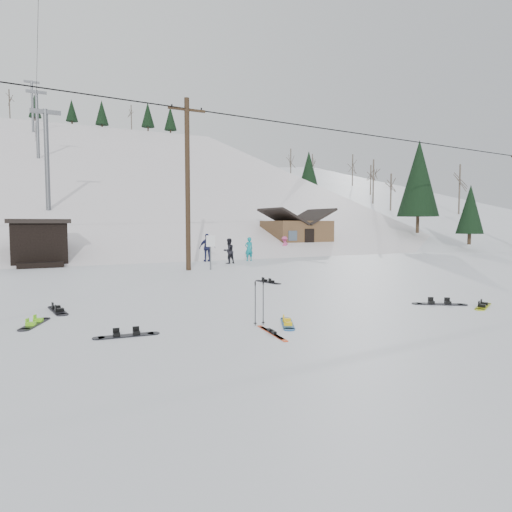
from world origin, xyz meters
name	(u,v)px	position (x,y,z in m)	size (l,w,h in m)	color
ground	(296,327)	(0.00, 0.00, 0.00)	(200.00, 200.00, 0.00)	white
ski_slope	(76,332)	(0.00, 55.00, -12.00)	(60.00, 75.00, 45.00)	white
ridge_right	(331,307)	(38.00, 50.00, -11.00)	(34.00, 85.00, 36.00)	white
treeline_right	(355,241)	(36.00, 42.00, 0.00)	(20.00, 60.00, 10.00)	black
treeline_crest	(58,236)	(0.00, 86.00, 0.00)	(50.00, 6.00, 10.00)	black
utility_pole	(188,182)	(2.00, 14.00, 4.68)	(2.00, 0.26, 9.00)	#3A2819
trail_sign	(211,246)	(3.10, 13.58, 1.27)	(0.50, 0.09, 1.85)	#595B60
lift_hut	(39,242)	(-5.00, 20.94, 1.36)	(3.40, 4.10, 2.75)	black
lift_tower_near	(47,154)	(-4.00, 30.00, 7.86)	(2.20, 0.36, 8.00)	#595B60
lift_tower_mid	(37,120)	(-4.00, 50.00, 14.36)	(2.20, 0.36, 8.00)	#595B60
lift_tower_far	(32,103)	(-4.00, 70.00, 20.86)	(2.20, 0.36, 8.00)	#595B60
cabin	(296,235)	(15.00, 24.00, 1.48)	(5.39, 4.40, 3.77)	brown
hero_snowboard	(287,323)	(-0.01, 0.39, 0.03)	(0.81, 1.35, 0.10)	#1958A4
hero_skis	(272,333)	(-0.81, -0.27, 0.02)	(0.26, 1.59, 0.08)	red
ski_poles	(259,303)	(-0.67, 0.64, 0.56)	(0.30, 0.08, 1.09)	black
board_scatter_a	(127,335)	(-3.81, 0.97, 0.03)	(1.45, 0.38, 0.10)	black
board_scatter_b	(58,310)	(-4.98, 4.81, 0.03)	(0.47, 1.69, 0.12)	black
board_scatter_c	(35,323)	(-5.60, 3.20, 0.03)	(0.77, 1.43, 0.11)	black
board_scatter_d	(439,304)	(5.58, 0.62, 0.03)	(1.41, 1.08, 0.12)	black
board_scatter_e	(483,306)	(6.43, -0.24, 0.03)	(1.36, 0.87, 0.11)	#BDCE16
board_scatter_f	(268,282)	(3.36, 7.62, 0.03)	(0.52, 1.57, 0.11)	black
skier_teal	(249,249)	(7.52, 17.94, 0.79)	(0.57, 0.38, 1.57)	#0D818B
skier_dark	(229,251)	(5.50, 16.66, 0.78)	(0.76, 0.59, 1.56)	black
skier_pink	(284,246)	(12.40, 21.57, 0.74)	(0.95, 0.55, 1.48)	#C6467F
skier_navy	(207,248)	(4.87, 18.68, 0.91)	(1.07, 0.44, 1.82)	#191B40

